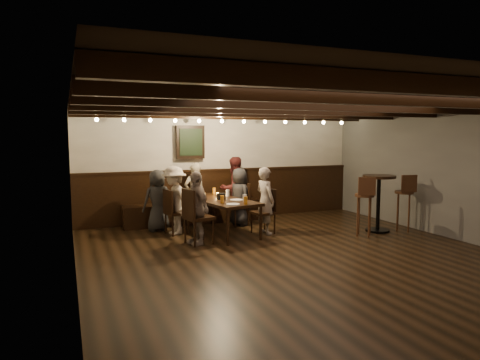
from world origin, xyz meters
name	(u,v)px	position (x,y,z in m)	size (l,w,h in m)	color
room	(232,177)	(-0.29, 2.21, 1.07)	(7.00, 7.00, 7.00)	black
dining_table	(220,202)	(-0.60, 2.04, 0.62)	(1.15, 1.93, 0.68)	black
chair_left_near	(176,220)	(-1.40, 2.34, 0.27)	(0.47, 0.47, 0.87)	black
chair_left_far	(198,227)	(-1.22, 1.46, 0.30)	(0.53, 0.53, 0.98)	black
chair_right_near	(238,212)	(0.01, 2.62, 0.27)	(0.48, 0.48, 0.89)	black
chair_right_far	(264,220)	(0.19, 1.74, 0.26)	(0.46, 0.46, 0.86)	black
person_bench_left	(158,200)	(-1.66, 2.74, 0.61)	(0.60, 0.39, 1.22)	#262628
person_bench_centre	(195,194)	(-0.81, 3.07, 0.66)	(0.48, 0.31, 1.32)	gray
person_bench_right	(234,189)	(0.10, 3.10, 0.71)	(0.69, 0.54, 1.42)	#4D1A1A
person_left_near	(174,200)	(-1.43, 2.33, 0.66)	(0.85, 0.49, 1.32)	#B8AD9C
person_left_far	(196,208)	(-1.25, 1.45, 0.64)	(0.75, 0.31, 1.28)	gray
person_right_near	(239,197)	(0.04, 2.63, 0.61)	(0.59, 0.39, 1.21)	#262628
person_right_far	(265,200)	(0.22, 1.75, 0.64)	(0.47, 0.31, 1.29)	gray
pint_a	(190,193)	(-1.02, 2.67, 0.75)	(0.07, 0.07, 0.14)	#BF7219
pint_b	(214,191)	(-0.49, 2.73, 0.75)	(0.07, 0.07, 0.14)	#BF7219
pint_c	(204,196)	(-0.92, 2.08, 0.75)	(0.07, 0.07, 0.14)	#BF7219
pint_d	(228,193)	(-0.35, 2.30, 0.75)	(0.07, 0.07, 0.14)	silver
pint_e	(222,199)	(-0.73, 1.56, 0.75)	(0.07, 0.07, 0.14)	#BF7219
pint_f	(245,198)	(-0.30, 1.54, 0.75)	(0.07, 0.07, 0.14)	silver
pint_g	(246,201)	(-0.40, 1.27, 0.75)	(0.07, 0.07, 0.14)	#BF7219
plate_near	(233,204)	(-0.61, 1.32, 0.68)	(0.24, 0.24, 0.01)	white
plate_far	(236,200)	(-0.37, 1.78, 0.68)	(0.24, 0.24, 0.01)	white
condiment_caddy	(221,196)	(-0.59, 1.99, 0.74)	(0.15, 0.10, 0.12)	black
candle	(217,195)	(-0.54, 2.36, 0.70)	(0.05, 0.05, 0.05)	beige
high_top_table	(379,195)	(2.35, 1.04, 0.73)	(0.63, 0.63, 1.12)	black
bar_stool_left	(364,214)	(1.85, 0.83, 0.42)	(0.40, 0.41, 1.13)	#3A1F12
bar_stool_right	(404,210)	(2.85, 0.88, 0.42)	(0.37, 0.39, 1.13)	#3A1F12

